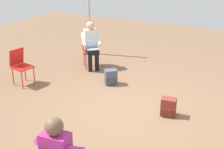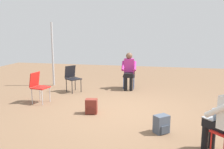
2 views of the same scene
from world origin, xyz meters
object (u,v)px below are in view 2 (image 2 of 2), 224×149
object	(u,v)px
chair_east	(38,85)
backpack_near_laptop_user	(161,125)
person_in_magenta	(129,69)
chair_south	(129,74)
person_with_laptop	(224,115)
chair_southeast	(72,77)
backpack_by_empty_chair	(91,107)

from	to	relation	value
chair_east	backpack_near_laptop_user	distance (m)	3.67
chair_east	backpack_near_laptop_user	world-z (taller)	chair_east
backpack_near_laptop_user	person_in_magenta	bearing A→B (deg)	-71.81
chair_south	person_with_laptop	xyz separation A→B (m)	(-2.14, 4.42, 0.20)
backpack_near_laptop_user	person_with_laptop	bearing A→B (deg)	142.56
chair_south	backpack_near_laptop_user	bearing A→B (deg)	102.26
chair_east	person_in_magenta	bearing A→B (deg)	143.62
chair_south	chair_southeast	world-z (taller)	same
person_with_laptop	person_in_magenta	xyz separation A→B (m)	(2.12, -4.26, 0.00)
person_with_laptop	backpack_by_empty_chair	bearing A→B (deg)	108.31
person_with_laptop	person_in_magenta	size ratio (longest dim) A/B	1.00
chair_east	backpack_by_empty_chair	size ratio (longest dim) A/B	2.36
person_in_magenta	backpack_near_laptop_user	world-z (taller)	person_in_magenta
chair_south	backpack_near_laptop_user	size ratio (longest dim) A/B	2.36
chair_southeast	chair_east	distance (m)	1.44
chair_southeast	backpack_near_laptop_user	world-z (taller)	chair_southeast
chair_east	person_with_laptop	distance (m)	4.84
backpack_near_laptop_user	chair_south	bearing A→B (deg)	-72.35
chair_southeast	person_in_magenta	world-z (taller)	person_in_magenta
backpack_near_laptop_user	backpack_by_empty_chair	world-z (taller)	same
chair_east	person_with_laptop	world-z (taller)	person_with_laptop
chair_southeast	backpack_near_laptop_user	bearing A→B (deg)	82.76
person_in_magenta	backpack_near_laptop_user	distance (m)	3.74
chair_east	chair_southeast	bearing A→B (deg)	170.93
backpack_by_empty_chair	backpack_near_laptop_user	bearing A→B (deg)	154.12
person_with_laptop	backpack_near_laptop_user	distance (m)	1.33
chair_east	backpack_by_empty_chair	xyz separation A→B (m)	(-1.70, 0.58, -0.34)
person_with_laptop	backpack_by_empty_chair	world-z (taller)	person_with_laptop
chair_east	chair_south	bearing A→B (deg)	145.98
chair_southeast	person_with_laptop	world-z (taller)	person_with_laptop
person_in_magenta	chair_southeast	bearing A→B (deg)	17.98
chair_south	chair_east	world-z (taller)	same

